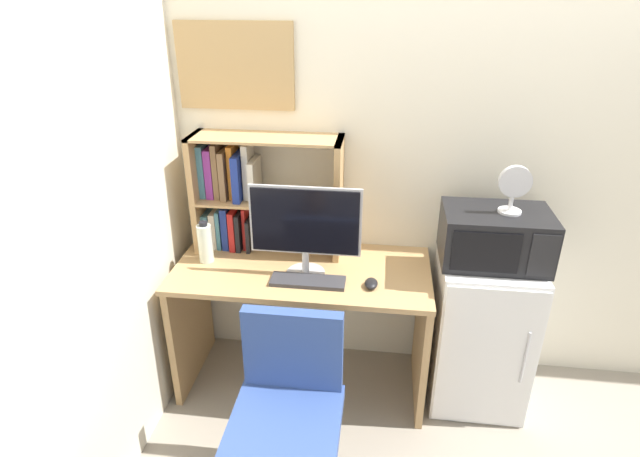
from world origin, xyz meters
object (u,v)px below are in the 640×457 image
at_px(keyboard, 308,281).
at_px(desk_fan, 514,187).
at_px(computer_mouse, 371,283).
at_px(hutch_bookshelf, 245,192).
at_px(microwave, 495,237).
at_px(mini_fridge, 480,331).
at_px(wall_corkboard, 235,66).
at_px(desk_chair, 288,427).
at_px(water_bottle, 205,243).
at_px(monitor, 305,226).

bearing_deg(keyboard, desk_fan, 10.11).
height_order(computer_mouse, desk_fan, desk_fan).
xyz_separation_m(hutch_bookshelf, microwave, (1.30, -0.18, -0.10)).
height_order(hutch_bookshelf, mini_fridge, hutch_bookshelf).
distance_m(keyboard, wall_corkboard, 1.15).
xyz_separation_m(mini_fridge, microwave, (0.00, 0.00, 0.56)).
bearing_deg(desk_chair, mini_fridge, 38.86).
xyz_separation_m(keyboard, desk_fan, (0.95, 0.17, 0.48)).
bearing_deg(desk_fan, keyboard, -169.89).
relative_size(computer_mouse, mini_fridge, 0.12).
height_order(keyboard, wall_corkboard, wall_corkboard).
bearing_deg(mini_fridge, water_bottle, -179.33).
relative_size(mini_fridge, microwave, 1.67).
distance_m(hutch_bookshelf, desk_chair, 1.22).
relative_size(computer_mouse, water_bottle, 0.43).
distance_m(mini_fridge, desk_fan, 0.83).
xyz_separation_m(monitor, water_bottle, (-0.55, 0.07, -0.17)).
relative_size(desk_chair, wall_corkboard, 1.43).
bearing_deg(computer_mouse, keyboard, -179.35).
distance_m(water_bottle, desk_fan, 1.57).
bearing_deg(monitor, wall_corkboard, 137.82).
xyz_separation_m(computer_mouse, desk_fan, (0.64, 0.17, 0.47)).
height_order(hutch_bookshelf, wall_corkboard, wall_corkboard).
relative_size(keyboard, computer_mouse, 3.77).
bearing_deg(desk_fan, wall_corkboard, 168.43).
bearing_deg(desk_fan, monitor, -174.90).
relative_size(monitor, keyboard, 1.49).
distance_m(monitor, wall_corkboard, 0.89).
bearing_deg(computer_mouse, monitor, 166.78).
distance_m(hutch_bookshelf, water_bottle, 0.35).
height_order(mini_fridge, wall_corkboard, wall_corkboard).
xyz_separation_m(monitor, microwave, (0.93, 0.09, -0.05)).
height_order(hutch_bookshelf, monitor, hutch_bookshelf).
bearing_deg(microwave, water_bottle, -179.21).
distance_m(computer_mouse, wall_corkboard, 1.29).
relative_size(desk_fan, wall_corkboard, 0.39).
bearing_deg(keyboard, microwave, 10.97).
bearing_deg(hutch_bookshelf, monitor, -36.23).
height_order(mini_fridge, desk_chair, desk_chair).
bearing_deg(keyboard, desk_chair, -90.53).
bearing_deg(mini_fridge, microwave, 89.75).
distance_m(computer_mouse, desk_fan, 0.81).
relative_size(monitor, mini_fridge, 0.65).
xyz_separation_m(microwave, desk_chair, (-0.91, -0.74, -0.62)).
bearing_deg(wall_corkboard, computer_mouse, -31.07).
xyz_separation_m(water_bottle, desk_fan, (1.53, 0.02, 0.38)).
bearing_deg(hutch_bookshelf, microwave, -7.88).
bearing_deg(microwave, keyboard, -169.03).
height_order(hutch_bookshelf, desk_fan, hutch_bookshelf).
distance_m(computer_mouse, mini_fridge, 0.71).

